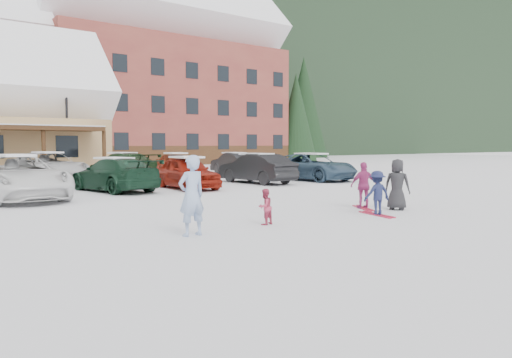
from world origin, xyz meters
TOP-DOWN VIEW (x-y plane):
  - ground at (0.00, 0.00)m, footprint 160.00×160.00m
  - alpine_hotel at (14.27, 38.00)m, footprint 31.48×14.01m
  - lamp_post at (2.27, 23.77)m, footprint 0.50×0.25m
  - conifer_1 at (30.00, 32.00)m, footprint 4.84×4.84m
  - conifer_3 at (6.00, 44.00)m, footprint 3.96×3.96m
  - conifer_4 at (34.00, 46.00)m, footprint 5.06×5.06m
  - adult_skier at (-2.67, -0.60)m, footprint 0.65×0.45m
  - toddler_red at (-0.51, -0.40)m, footprint 0.49×0.41m
  - child_navy at (2.96, -1.01)m, footprint 0.88×0.64m
  - skis_child_navy at (2.96, -1.01)m, footprint 0.56×1.40m
  - child_magenta at (3.75, 0.12)m, footprint 0.89×0.70m
  - skis_child_magenta at (3.75, 0.12)m, footprint 0.85×1.32m
  - bystander_dark at (4.31, -0.67)m, footprint 0.75×0.88m
  - parked_car_2 at (-4.03, 9.13)m, footprint 2.86×5.77m
  - parked_car_3 at (-0.07, 10.10)m, footprint 2.59×5.00m
  - parked_car_4 at (2.92, 9.35)m, footprint 1.96×4.22m
  - parked_car_5 at (7.24, 9.91)m, footprint 1.83×4.57m
  - parked_car_6 at (10.80, 9.68)m, footprint 2.85×5.41m
  - parked_car_10 at (-0.88, 16.79)m, footprint 3.40×5.89m
  - parked_car_11 at (2.93, 16.39)m, footprint 2.55×5.29m
  - parked_car_12 at (6.79, 17.41)m, footprint 2.26×4.36m
  - parked_car_13 at (10.84, 16.93)m, footprint 1.91×4.37m

SIDE VIEW (x-z plane):
  - ground at x=0.00m, z-range 0.00..0.00m
  - skis_child_navy at x=2.96m, z-range 0.00..0.03m
  - skis_child_magenta at x=3.75m, z-range 0.00..0.03m
  - toddler_red at x=-0.51m, z-range 0.00..0.88m
  - child_navy at x=2.96m, z-range 0.00..1.22m
  - parked_car_3 at x=-0.07m, z-range 0.00..1.38m
  - parked_car_13 at x=10.84m, z-range 0.00..1.40m
  - parked_car_4 at x=2.92m, z-range 0.00..1.40m
  - child_magenta at x=3.75m, z-range 0.00..1.42m
  - parked_car_12 at x=6.79m, z-range 0.00..1.42m
  - parked_car_6 at x=10.80m, z-range 0.00..1.45m
  - parked_car_5 at x=7.24m, z-range 0.00..1.48m
  - parked_car_11 at x=2.93m, z-range 0.00..1.48m
  - bystander_dark at x=4.31m, z-range 0.00..1.52m
  - parked_car_10 at x=-0.88m, z-range 0.00..1.55m
  - parked_car_2 at x=-4.03m, z-range 0.00..1.57m
  - adult_skier at x=-2.67m, z-range 0.00..1.72m
  - lamp_post at x=2.27m, z-range 0.40..6.11m
  - conifer_3 at x=6.00m, z-range 0.53..9.71m
  - conifer_1 at x=30.00m, z-range 0.65..11.87m
  - conifer_4 at x=34.00m, z-range 0.68..12.41m
  - alpine_hotel at x=14.27m, z-range -2.11..19.37m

